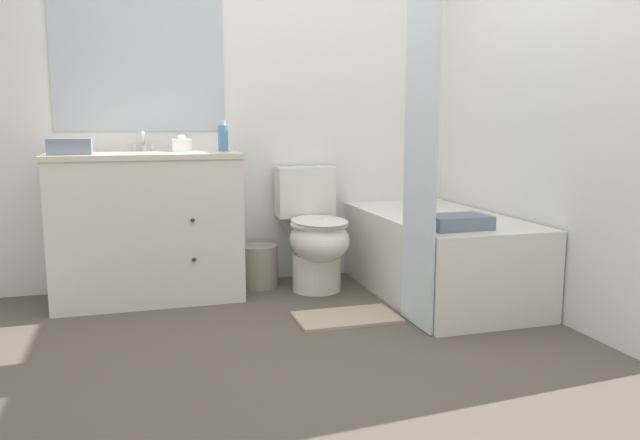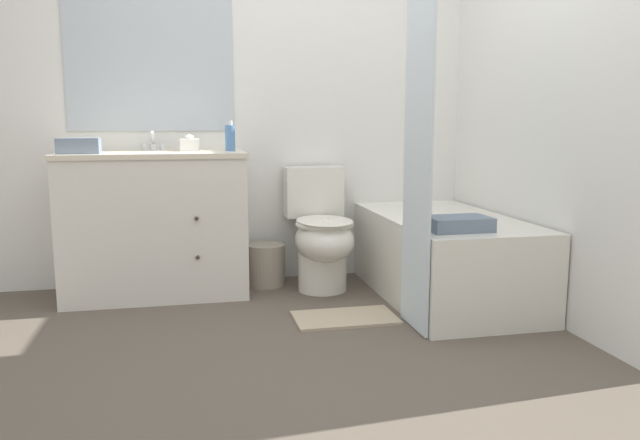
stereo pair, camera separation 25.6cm
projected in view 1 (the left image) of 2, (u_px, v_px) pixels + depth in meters
name	position (u px, v px, depth m)	size (l,w,h in m)	color
ground_plane	(335.00, 361.00, 2.79)	(14.00, 14.00, 0.00)	brown
wall_back	(261.00, 91.00, 4.07)	(8.00, 0.06, 2.50)	silver
wall_right	(509.00, 89.00, 3.70)	(0.05, 2.54, 2.50)	silver
vanity_cabinet	(147.00, 225.00, 3.71)	(1.10, 0.56, 0.88)	silver
sink_faucet	(143.00, 145.00, 3.81)	(0.14, 0.12, 0.12)	silver
toilet	(315.00, 234.00, 3.93)	(0.38, 0.67, 0.76)	silver
bathtub	(438.00, 255.00, 3.81)	(0.73, 1.40, 0.50)	silver
shower_curtain	(420.00, 144.00, 3.13)	(0.01, 0.36, 1.88)	silver
wastebasket	(259.00, 266.00, 4.03)	(0.25, 0.25, 0.27)	gray
tissue_box	(181.00, 145.00, 3.79)	(0.12, 0.11, 0.10)	white
soap_dispenser	(223.00, 138.00, 3.78)	(0.06, 0.06, 0.19)	#4C7AB2
hand_towel_folded	(70.00, 147.00, 3.41)	(0.23, 0.13, 0.09)	slate
bath_towel_folded	(458.00, 222.00, 3.29)	(0.32, 0.21, 0.07)	slate
bath_mat	(346.00, 317.00, 3.38)	(0.55, 0.32, 0.02)	tan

